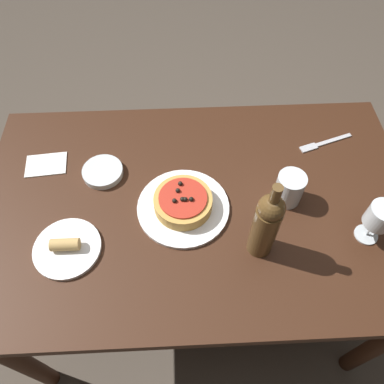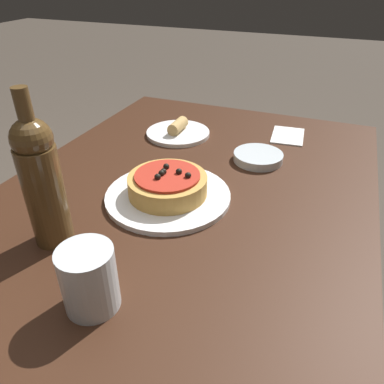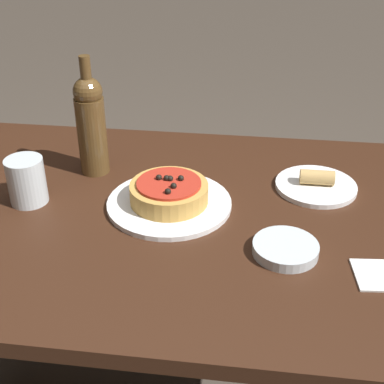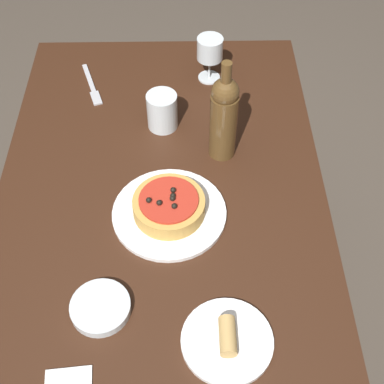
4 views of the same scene
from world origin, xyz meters
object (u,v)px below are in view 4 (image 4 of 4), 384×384
(dining_table, at_px, (163,222))
(side_bowl, at_px, (100,307))
(water_cup, at_px, (162,111))
(side_plate, at_px, (227,340))
(wine_glass, at_px, (210,50))
(fork, at_px, (92,87))
(dinner_plate, at_px, (169,213))
(pizza, at_px, (169,206))
(wine_bottle, at_px, (224,116))

(dining_table, bearing_deg, side_bowl, -21.99)
(dining_table, bearing_deg, water_cup, -179.73)
(dining_table, bearing_deg, side_plate, 20.71)
(wine_glass, distance_m, side_bowl, 0.84)
(side_bowl, height_order, fork, side_bowl)
(dining_table, xyz_separation_m, dinner_plate, (0.05, 0.02, 0.10))
(pizza, bearing_deg, dining_table, -155.83)
(side_bowl, bearing_deg, wine_bottle, 148.73)
(dining_table, distance_m, water_cup, 0.31)
(dining_table, xyz_separation_m, fork, (-0.44, -0.22, 0.10))
(side_bowl, bearing_deg, dinner_plate, 150.56)
(dinner_plate, bearing_deg, wine_bottle, 146.61)
(dinner_plate, bearing_deg, wine_glass, 167.52)
(side_bowl, xyz_separation_m, fork, (-0.75, -0.10, -0.01))
(wine_glass, bearing_deg, side_bowl, -18.42)
(side_bowl, xyz_separation_m, side_plate, (0.08, 0.27, -0.00))
(dining_table, height_order, side_plate, side_plate)
(pizza, height_order, side_plate, pizza)
(dining_table, distance_m, pizza, 0.14)
(wine_glass, bearing_deg, wine_bottle, 4.02)
(dining_table, distance_m, wine_glass, 0.54)
(wine_bottle, distance_m, water_cup, 0.21)
(fork, bearing_deg, side_plate, 5.50)
(dining_table, bearing_deg, fork, -153.66)
(dinner_plate, xyz_separation_m, fork, (-0.49, -0.24, -0.00))
(dinner_plate, distance_m, side_plate, 0.36)
(water_cup, bearing_deg, side_plate, 12.56)
(wine_bottle, xyz_separation_m, side_plate, (0.55, -0.02, -0.12))
(dining_table, distance_m, wine_bottle, 0.32)
(water_cup, height_order, side_bowl, water_cup)
(dining_table, height_order, pizza, pizza)
(dinner_plate, bearing_deg, dining_table, -155.78)
(pizza, height_order, fork, pizza)
(wine_bottle, relative_size, water_cup, 2.75)
(dining_table, distance_m, dinner_plate, 0.11)
(water_cup, relative_size, side_plate, 0.56)
(dining_table, distance_m, side_bowl, 0.35)
(side_bowl, height_order, side_plate, side_plate)
(wine_glass, bearing_deg, pizza, -12.48)
(dining_table, height_order, fork, fork)
(water_cup, bearing_deg, wine_bottle, 56.35)
(pizza, relative_size, side_plate, 0.91)
(pizza, height_order, side_bowl, pizza)
(pizza, relative_size, wine_bottle, 0.60)
(pizza, bearing_deg, wine_bottle, 146.60)
(wine_glass, bearing_deg, water_cup, -33.76)
(pizza, distance_m, water_cup, 0.32)
(water_cup, relative_size, side_bowl, 0.82)
(water_cup, bearing_deg, wine_glass, 146.24)
(dinner_plate, bearing_deg, side_plate, 20.19)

